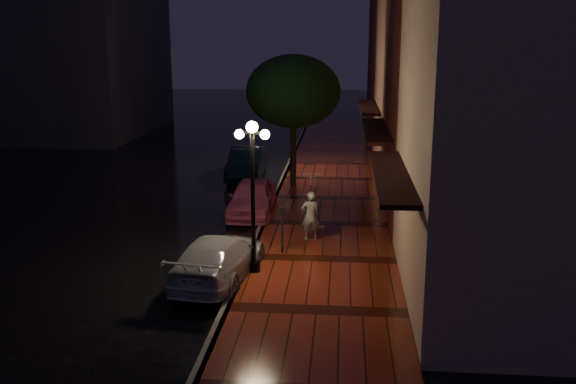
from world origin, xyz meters
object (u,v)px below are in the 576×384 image
at_px(silver_car, 218,258).
at_px(streetlamp_far, 293,122).
at_px(streetlamp_near, 253,188).
at_px(woman_with_umbrella, 311,195).
at_px(pink_car, 252,198).
at_px(parking_meter, 282,225).
at_px(street_tree, 293,94).
at_px(navy_car, 247,163).

bearing_deg(silver_car, streetlamp_far, -86.42).
relative_size(streetlamp_near, woman_with_umbrella, 1.89).
bearing_deg(silver_car, streetlamp_near, -151.31).
relative_size(streetlamp_near, pink_car, 1.06).
bearing_deg(parking_meter, street_tree, 103.62).
bearing_deg(navy_car, silver_car, -85.95).
relative_size(woman_with_umbrella, parking_meter, 1.57).
relative_size(silver_car, parking_meter, 3.07).
height_order(navy_car, woman_with_umbrella, woman_with_umbrella).
bearing_deg(woman_with_umbrella, street_tree, -93.00).
bearing_deg(streetlamp_far, street_tree, -85.09).
xyz_separation_m(streetlamp_far, navy_car, (-2.14, -1.05, -1.86)).
xyz_separation_m(silver_car, parking_meter, (1.60, 2.07, 0.38)).
xyz_separation_m(streetlamp_far, woman_with_umbrella, (1.45, -10.90, -0.95)).
height_order(street_tree, silver_car, street_tree).
bearing_deg(pink_car, street_tree, 75.22).
distance_m(navy_car, woman_with_umbrella, 10.52).
bearing_deg(streetlamp_near, silver_car, -158.68).
bearing_deg(streetlamp_near, navy_car, 99.37).
distance_m(streetlamp_near, navy_car, 13.26).
bearing_deg(street_tree, pink_car, -104.70).
bearing_deg(streetlamp_far, navy_car, -153.81).
distance_m(streetlamp_far, woman_with_umbrella, 11.04).
height_order(streetlamp_far, woman_with_umbrella, streetlamp_far).
bearing_deg(woman_with_umbrella, silver_car, 43.68).
relative_size(streetlamp_far, street_tree, 0.74).
relative_size(pink_car, woman_with_umbrella, 1.78).
bearing_deg(woman_with_umbrella, streetlamp_far, -94.02).
height_order(streetlamp_far, pink_car, streetlamp_far).
relative_size(street_tree, pink_car, 1.43).
bearing_deg(parking_meter, silver_car, -116.45).
bearing_deg(pink_car, navy_car, 100.16).
bearing_deg(street_tree, navy_car, 140.73).
xyz_separation_m(pink_car, silver_car, (0.00, -6.75, -0.04)).
xyz_separation_m(streetlamp_far, pink_car, (-0.95, -7.62, -1.91)).
relative_size(streetlamp_near, streetlamp_far, 1.00).
relative_size(streetlamp_far, navy_car, 0.96).
height_order(streetlamp_near, streetlamp_far, same).
height_order(pink_car, silver_car, pink_car).
relative_size(navy_car, silver_car, 1.00).
distance_m(navy_car, silver_car, 13.37).
distance_m(street_tree, woman_with_umbrella, 8.39).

